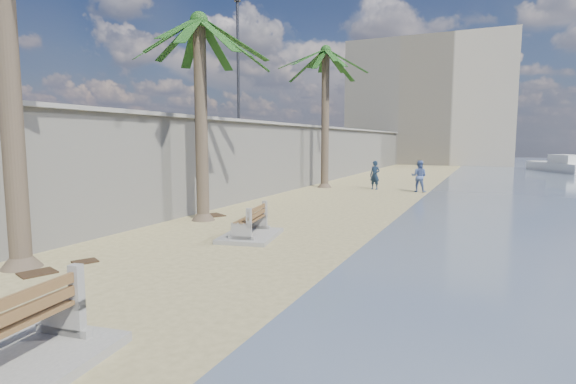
% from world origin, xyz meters
% --- Properties ---
extents(ground_plane, '(140.00, 140.00, 0.00)m').
position_xyz_m(ground_plane, '(0.00, 0.00, 0.00)').
color(ground_plane, tan).
extents(seawall, '(0.45, 70.00, 3.50)m').
position_xyz_m(seawall, '(-5.20, 20.00, 1.75)').
color(seawall, gray).
rests_on(seawall, ground_plane).
extents(wall_cap, '(0.80, 70.00, 0.12)m').
position_xyz_m(wall_cap, '(-5.20, 20.00, 3.55)').
color(wall_cap, gray).
rests_on(wall_cap, seawall).
extents(end_building, '(18.00, 12.00, 14.00)m').
position_xyz_m(end_building, '(-2.00, 52.00, 7.00)').
color(end_building, '#B7AA93').
rests_on(end_building, ground_plane).
extents(bench_near, '(1.95, 2.60, 1.00)m').
position_xyz_m(bench_near, '(-0.07, -1.78, 0.44)').
color(bench_near, gray).
rests_on(bench_near, ground_plane).
extents(bench_far, '(1.78, 2.30, 0.86)m').
position_xyz_m(bench_far, '(-1.15, 5.88, 0.38)').
color(bench_far, gray).
rests_on(bench_far, ground_plane).
extents(palm_mid, '(5.00, 5.00, 7.47)m').
position_xyz_m(palm_mid, '(-3.96, 7.64, 6.49)').
color(palm_mid, brown).
rests_on(palm_mid, ground_plane).
extents(palm_back, '(5.00, 5.00, 8.59)m').
position_xyz_m(palm_back, '(-3.84, 19.46, 7.57)').
color(palm_back, brown).
rests_on(palm_back, ground_plane).
extents(streetlight, '(0.28, 0.28, 5.12)m').
position_xyz_m(streetlight, '(-5.10, 12.00, 6.64)').
color(streetlight, '#2D2D33').
rests_on(streetlight, wall_cap).
extents(person_a, '(0.76, 0.62, 1.83)m').
position_xyz_m(person_a, '(-0.96, 19.63, 0.91)').
color(person_a, '#15253C').
rests_on(person_a, ground_plane).
extents(person_b, '(0.92, 0.73, 1.84)m').
position_xyz_m(person_b, '(1.46, 19.31, 0.92)').
color(person_b, '#485D96').
rests_on(person_b, ground_plane).
extents(yacht_far, '(4.85, 7.42, 1.50)m').
position_xyz_m(yacht_far, '(10.30, 40.13, 0.35)').
color(yacht_far, silver).
rests_on(yacht_far, bay_water).
extents(debris_b, '(0.72, 0.80, 0.03)m').
position_xyz_m(debris_b, '(-3.44, 1.08, 0.01)').
color(debris_b, '#382616').
rests_on(debris_b, ground_plane).
extents(debris_c, '(1.02, 0.96, 0.03)m').
position_xyz_m(debris_c, '(-4.18, 8.57, 0.01)').
color(debris_c, '#382616').
rests_on(debris_c, ground_plane).
extents(debris_d, '(0.59, 0.64, 0.03)m').
position_xyz_m(debris_d, '(-3.27, 2.12, 0.01)').
color(debris_d, '#382616').
rests_on(debris_d, ground_plane).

